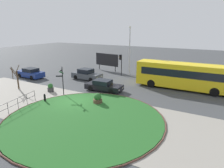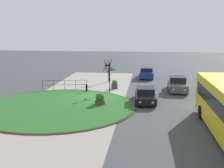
% 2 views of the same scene
% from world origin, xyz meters
% --- Properties ---
extents(ground, '(120.00, 120.00, 0.00)m').
position_xyz_m(ground, '(0.00, 0.00, 0.00)').
color(ground, '#3D3F42').
extents(sidewalk_paving, '(32.00, 8.87, 0.02)m').
position_xyz_m(sidewalk_paving, '(0.00, -1.57, 0.01)').
color(sidewalk_paving, gray).
rests_on(sidewalk_paving, ground).
extents(grass_island, '(13.02, 13.02, 0.10)m').
position_xyz_m(grass_island, '(3.32, -2.59, 0.05)').
color(grass_island, '#235B23').
rests_on(grass_island, ground).
extents(grass_kerb_ring, '(13.33, 13.33, 0.11)m').
position_xyz_m(grass_kerb_ring, '(3.32, -2.59, 0.06)').
color(grass_kerb_ring, brown).
rests_on(grass_kerb_ring, ground).
extents(signpost_directional, '(0.85, 1.02, 3.26)m').
position_xyz_m(signpost_directional, '(-2.45, 1.13, 1.92)').
color(signpost_directional, black).
rests_on(signpost_directional, ground).
extents(bollard_foreground, '(0.21, 0.21, 0.86)m').
position_xyz_m(bollard_foreground, '(-2.62, -1.38, 0.44)').
color(bollard_foreground, black).
rests_on(bollard_foreground, ground).
extents(railing_grass_edge, '(1.00, 4.70, 1.09)m').
position_xyz_m(railing_grass_edge, '(-3.30, -3.96, 0.70)').
color(railing_grass_edge, black).
rests_on(railing_grass_edge, ground).
extents(bus_yellow, '(11.31, 2.64, 3.18)m').
position_xyz_m(bus_yellow, '(8.70, 10.14, 1.71)').
color(bus_yellow, yellow).
rests_on(bus_yellow, ground).
extents(car_near_lane, '(4.55, 1.97, 1.45)m').
position_xyz_m(car_near_lane, '(-12.46, 4.91, 0.68)').
color(car_near_lane, navy).
rests_on(car_near_lane, ground).
extents(car_far_lane, '(4.55, 2.01, 1.31)m').
position_xyz_m(car_far_lane, '(0.60, 4.82, 0.61)').
color(car_far_lane, black).
rests_on(car_far_lane, ground).
extents(car_trailing, '(4.47, 2.02, 1.56)m').
position_xyz_m(car_trailing, '(-4.43, 8.22, 0.70)').
color(car_trailing, '#474C51').
rests_on(car_trailing, ground).
extents(traffic_light_near, '(0.49, 0.28, 3.28)m').
position_xyz_m(traffic_light_near, '(-1.24, 12.81, 2.42)').
color(traffic_light_near, black).
rests_on(traffic_light_near, ground).
extents(lamppost_tall, '(0.32, 0.32, 7.46)m').
position_xyz_m(lamppost_tall, '(-0.38, 14.15, 4.02)').
color(lamppost_tall, '#B7B7BC').
rests_on(lamppost_tall, ground).
extents(billboard_left, '(4.73, 0.61, 2.95)m').
position_xyz_m(billboard_left, '(-5.08, 15.10, 1.87)').
color(billboard_left, black).
rests_on(billboard_left, ground).
extents(planter_near_signpost, '(0.71, 0.71, 1.00)m').
position_xyz_m(planter_near_signpost, '(-4.64, 1.37, 0.46)').
color(planter_near_signpost, '#383838').
rests_on(planter_near_signpost, ground).
extents(planter_kerbside, '(0.90, 0.90, 1.08)m').
position_xyz_m(planter_kerbside, '(2.33, 0.90, 0.49)').
color(planter_kerbside, brown).
rests_on(planter_kerbside, ground).
extents(street_tree_bare, '(1.33, 1.17, 2.99)m').
position_xyz_m(street_tree_bare, '(-8.84, 0.07, 1.51)').
color(street_tree_bare, '#423323').
rests_on(street_tree_bare, ground).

